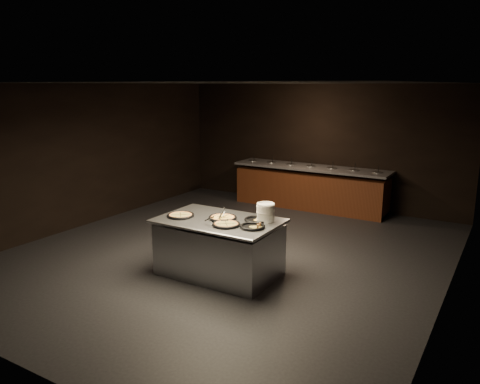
{
  "coord_description": "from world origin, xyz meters",
  "views": [
    {
      "loc": [
        4.15,
        -6.55,
        2.88
      ],
      "look_at": [
        0.03,
        0.3,
        1.04
      ],
      "focal_mm": 35.0,
      "sensor_mm": 36.0,
      "label": 1
    }
  ],
  "objects_px": {
    "pan_veggie_whole": "(181,215)",
    "plate_stack": "(266,213)",
    "pan_cheese_whole": "(223,218)",
    "serving_counter": "(219,248)"
  },
  "relations": [
    {
      "from": "pan_veggie_whole",
      "to": "plate_stack",
      "type": "bearing_deg",
      "value": 18.96
    },
    {
      "from": "pan_cheese_whole",
      "to": "serving_counter",
      "type": "bearing_deg",
      "value": -122.63
    },
    {
      "from": "plate_stack",
      "to": "pan_veggie_whole",
      "type": "relative_size",
      "value": 0.66
    },
    {
      "from": "serving_counter",
      "to": "pan_cheese_whole",
      "type": "bearing_deg",
      "value": 57.04
    },
    {
      "from": "serving_counter",
      "to": "plate_stack",
      "type": "bearing_deg",
      "value": 21.08
    },
    {
      "from": "pan_veggie_whole",
      "to": "pan_cheese_whole",
      "type": "bearing_deg",
      "value": 19.56
    },
    {
      "from": "serving_counter",
      "to": "plate_stack",
      "type": "height_order",
      "value": "plate_stack"
    },
    {
      "from": "plate_stack",
      "to": "pan_cheese_whole",
      "type": "bearing_deg",
      "value": -161.65
    },
    {
      "from": "pan_veggie_whole",
      "to": "serving_counter",
      "type": "bearing_deg",
      "value": 16.18
    },
    {
      "from": "plate_stack",
      "to": "serving_counter",
      "type": "bearing_deg",
      "value": -158.6
    }
  ]
}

